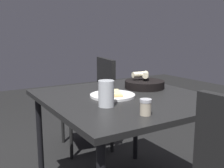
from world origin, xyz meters
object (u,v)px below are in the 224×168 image
at_px(pepper_shaker, 146,108).
at_px(chair_near, 94,98).
at_px(pizza_plate, 113,95).
at_px(bread_basket, 144,84).
at_px(beer_glass, 106,95).
at_px(dining_table, 125,106).

distance_m(pepper_shaker, chair_near, 1.32).
xyz_separation_m(pizza_plate, pepper_shaker, (0.06, 0.40, 0.02)).
bearing_deg(bread_basket, pizza_plate, 17.53).
xyz_separation_m(pepper_shaker, chair_near, (-0.37, -1.24, -0.26)).
bearing_deg(bread_basket, beer_glass, 30.38).
distance_m(beer_glass, pepper_shaker, 0.24).
relative_size(pizza_plate, beer_glass, 1.99).
height_order(dining_table, chair_near, chair_near).
relative_size(dining_table, pizza_plate, 3.66).
height_order(pizza_plate, chair_near, chair_near).
relative_size(pizza_plate, bread_basket, 1.00).
bearing_deg(dining_table, chair_near, -105.12).
relative_size(beer_glass, pepper_shaker, 1.79).
bearing_deg(beer_glass, bread_basket, -149.62).
xyz_separation_m(pizza_plate, chair_near, (-0.31, -0.84, -0.23)).
xyz_separation_m(beer_glass, chair_near, (-0.45, -1.01, -0.28)).
bearing_deg(beer_glass, pepper_shaker, 109.70).
bearing_deg(dining_table, beer_glass, 33.60).
xyz_separation_m(dining_table, bread_basket, (-0.25, -0.13, 0.09)).
height_order(pizza_plate, beer_glass, beer_glass).
bearing_deg(beer_glass, chair_near, -114.05).
relative_size(bread_basket, chair_near, 0.32).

